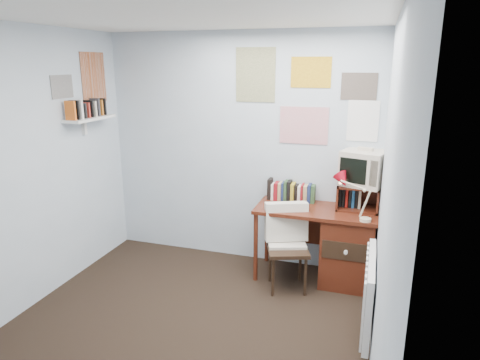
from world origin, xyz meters
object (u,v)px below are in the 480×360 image
at_px(desk_chair, 288,250).
at_px(tv_riser, 358,197).
at_px(radiator, 369,293).
at_px(desk, 342,244).
at_px(desk_lamp, 367,202).
at_px(wall_shelf, 90,118).
at_px(crt_tv, 364,166).

distance_m(desk_chair, tv_riser, 0.88).
height_order(desk_chair, tv_riser, tv_riser).
bearing_deg(radiator, desk, 107.24).
bearing_deg(desk_lamp, desk, 115.46).
relative_size(desk, tv_riser, 3.00).
bearing_deg(desk, wall_shelf, -171.60).
bearing_deg(desk_lamp, desk_chair, 168.60).
height_order(desk, radiator, desk).
xyz_separation_m(crt_tv, wall_shelf, (-2.73, -0.51, 0.42)).
distance_m(tv_riser, wall_shelf, 2.83).
bearing_deg(radiator, desk_chair, 141.20).
bearing_deg(wall_shelf, tv_riser, 10.32).
bearing_deg(crt_tv, desk, -123.29).
bearing_deg(tv_riser, desk, -137.04).
bearing_deg(desk, tv_riser, 42.96).
distance_m(tv_riser, crt_tv, 0.32).
xyz_separation_m(desk, desk_lamp, (0.21, -0.22, 0.54)).
bearing_deg(desk_lamp, radiator, -102.12).
xyz_separation_m(desk_lamp, crt_tv, (-0.05, 0.35, 0.25)).
distance_m(desk, wall_shelf, 2.87).
height_order(desk_chair, crt_tv, crt_tv).
bearing_deg(wall_shelf, desk, 8.40).
xyz_separation_m(tv_riser, crt_tv, (0.04, 0.02, 0.31)).
bearing_deg(tv_riser, radiator, -80.72).
distance_m(desk_lamp, radiator, 0.89).
xyz_separation_m(desk, wall_shelf, (-2.57, -0.38, 1.21)).
xyz_separation_m(desk_chair, desk_lamp, (0.70, 0.09, 0.54)).
bearing_deg(desk, desk_lamp, -46.14).
bearing_deg(crt_tv, radiator, -66.05).
bearing_deg(crt_tv, tv_riser, -135.09).
height_order(desk, wall_shelf, wall_shelf).
relative_size(crt_tv, wall_shelf, 0.64).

